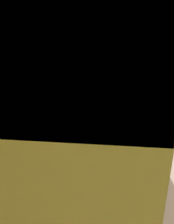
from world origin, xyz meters
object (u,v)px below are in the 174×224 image
(kettle, at_px, (96,106))
(oven_range, at_px, (93,123))
(microwave, at_px, (89,170))
(bowl, at_px, (97,130))

(kettle, bearing_deg, oven_range, 2.00)
(oven_range, bearing_deg, microwave, 178.84)
(microwave, bearing_deg, bowl, -4.62)
(bowl, distance_m, kettle, 0.58)
(microwave, distance_m, kettle, 1.39)
(oven_range, height_order, kettle, oven_range)
(oven_range, distance_m, microwave, 2.15)
(microwave, xyz_separation_m, kettle, (1.39, -0.07, -0.09))
(oven_range, relative_size, microwave, 2.41)
(microwave, relative_size, kettle, 2.63)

